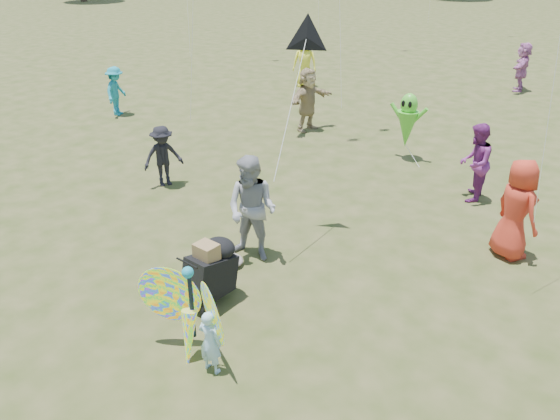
{
  "coord_description": "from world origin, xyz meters",
  "views": [
    {
      "loc": [
        4.43,
        -5.34,
        5.18
      ],
      "look_at": [
        -0.2,
        1.5,
        1.1
      ],
      "focal_mm": 35.0,
      "sensor_mm": 36.0,
      "label": 1
    }
  ],
  "objects_px": {
    "crowd_a": "(516,209)",
    "crowd_b": "(163,156)",
    "child_girl": "(210,342)",
    "jogging_stroller": "(212,268)",
    "alien_kite": "(407,123)",
    "crowd_g": "(305,62)",
    "crowd_d": "(308,100)",
    "crowd_i": "(116,91)",
    "crowd_j": "(522,67)",
    "butterfly_kite": "(190,315)",
    "adult_man": "(252,209)",
    "crowd_e": "(475,163)"
  },
  "relations": [
    {
      "from": "alien_kite",
      "to": "crowd_j",
      "type": "bearing_deg",
      "value": 85.21
    },
    {
      "from": "alien_kite",
      "to": "jogging_stroller",
      "type": "bearing_deg",
      "value": -90.03
    },
    {
      "from": "crowd_d",
      "to": "jogging_stroller",
      "type": "relative_size",
      "value": 1.72
    },
    {
      "from": "crowd_a",
      "to": "crowd_b",
      "type": "height_order",
      "value": "crowd_a"
    },
    {
      "from": "crowd_i",
      "to": "alien_kite",
      "type": "bearing_deg",
      "value": -103.13
    },
    {
      "from": "child_girl",
      "to": "crowd_j",
      "type": "height_order",
      "value": "crowd_j"
    },
    {
      "from": "crowd_j",
      "to": "alien_kite",
      "type": "xyz_separation_m",
      "value": [
        -0.78,
        -9.34,
        0.07
      ]
    },
    {
      "from": "adult_man",
      "to": "crowd_e",
      "type": "bearing_deg",
      "value": 53.33
    },
    {
      "from": "crowd_j",
      "to": "butterfly_kite",
      "type": "distance_m",
      "value": 18.21
    },
    {
      "from": "crowd_a",
      "to": "crowd_j",
      "type": "bearing_deg",
      "value": -41.28
    },
    {
      "from": "crowd_g",
      "to": "butterfly_kite",
      "type": "xyz_separation_m",
      "value": [
        7.0,
        -14.24,
        -0.27
      ]
    },
    {
      "from": "crowd_a",
      "to": "crowd_g",
      "type": "xyz_separation_m",
      "value": [
        -9.96,
        9.0,
        0.01
      ]
    },
    {
      "from": "adult_man",
      "to": "crowd_g",
      "type": "relative_size",
      "value": 1.03
    },
    {
      "from": "crowd_b",
      "to": "crowd_g",
      "type": "relative_size",
      "value": 0.76
    },
    {
      "from": "child_girl",
      "to": "jogging_stroller",
      "type": "distance_m",
      "value": 1.57
    },
    {
      "from": "crowd_b",
      "to": "butterfly_kite",
      "type": "bearing_deg",
      "value": -103.91
    },
    {
      "from": "crowd_a",
      "to": "jogging_stroller",
      "type": "bearing_deg",
      "value": 86.17
    },
    {
      "from": "crowd_b",
      "to": "jogging_stroller",
      "type": "xyz_separation_m",
      "value": [
        3.97,
        -2.92,
        -0.1
      ]
    },
    {
      "from": "crowd_g",
      "to": "crowd_d",
      "type": "bearing_deg",
      "value": -80.29
    },
    {
      "from": "crowd_e",
      "to": "crowd_a",
      "type": "bearing_deg",
      "value": 24.73
    },
    {
      "from": "crowd_a",
      "to": "alien_kite",
      "type": "xyz_separation_m",
      "value": [
        -3.53,
        3.62,
        0.04
      ]
    },
    {
      "from": "adult_man",
      "to": "crowd_g",
      "type": "xyz_separation_m",
      "value": [
        -6.14,
        11.68,
        -0.03
      ]
    },
    {
      "from": "crowd_d",
      "to": "crowd_e",
      "type": "height_order",
      "value": "crowd_d"
    },
    {
      "from": "child_girl",
      "to": "crowd_d",
      "type": "xyz_separation_m",
      "value": [
        -4.38,
        9.58,
        0.46
      ]
    },
    {
      "from": "adult_man",
      "to": "crowd_e",
      "type": "relative_size",
      "value": 1.12
    },
    {
      "from": "crowd_i",
      "to": "jogging_stroller",
      "type": "distance_m",
      "value": 11.31
    },
    {
      "from": "crowd_i",
      "to": "alien_kite",
      "type": "distance_m",
      "value": 9.54
    },
    {
      "from": "adult_man",
      "to": "butterfly_kite",
      "type": "height_order",
      "value": "adult_man"
    },
    {
      "from": "alien_kite",
      "to": "crowd_g",
      "type": "bearing_deg",
      "value": 140.11
    },
    {
      "from": "crowd_d",
      "to": "crowd_b",
      "type": "bearing_deg",
      "value": -176.34
    },
    {
      "from": "crowd_j",
      "to": "alien_kite",
      "type": "bearing_deg",
      "value": -12.96
    },
    {
      "from": "child_girl",
      "to": "crowd_j",
      "type": "distance_m",
      "value": 18.31
    },
    {
      "from": "adult_man",
      "to": "crowd_d",
      "type": "xyz_separation_m",
      "value": [
        -3.09,
        6.93,
        -0.03
      ]
    },
    {
      "from": "crowd_a",
      "to": "crowd_i",
      "type": "xyz_separation_m",
      "value": [
        -12.95,
        2.14,
        -0.15
      ]
    },
    {
      "from": "crowd_g",
      "to": "butterfly_kite",
      "type": "bearing_deg",
      "value": -86.77
    },
    {
      "from": "crowd_d",
      "to": "crowd_g",
      "type": "relative_size",
      "value": 0.99
    },
    {
      "from": "child_girl",
      "to": "crowd_b",
      "type": "relative_size",
      "value": 0.66
    },
    {
      "from": "crowd_b",
      "to": "crowd_e",
      "type": "relative_size",
      "value": 0.83
    },
    {
      "from": "child_girl",
      "to": "crowd_g",
      "type": "distance_m",
      "value": 16.15
    },
    {
      "from": "crowd_d",
      "to": "crowd_j",
      "type": "bearing_deg",
      "value": -15.77
    },
    {
      "from": "alien_kite",
      "to": "crowd_a",
      "type": "bearing_deg",
      "value": -45.78
    },
    {
      "from": "crowd_i",
      "to": "crowd_j",
      "type": "xyz_separation_m",
      "value": [
        10.21,
        10.82,
        0.12
      ]
    },
    {
      "from": "crowd_a",
      "to": "crowd_e",
      "type": "height_order",
      "value": "crowd_a"
    },
    {
      "from": "crowd_a",
      "to": "crowd_b",
      "type": "bearing_deg",
      "value": 45.82
    },
    {
      "from": "child_girl",
      "to": "alien_kite",
      "type": "bearing_deg",
      "value": -85.42
    },
    {
      "from": "butterfly_kite",
      "to": "adult_man",
      "type": "bearing_deg",
      "value": 108.59
    },
    {
      "from": "crowd_j",
      "to": "butterfly_kite",
      "type": "relative_size",
      "value": 1.04
    },
    {
      "from": "jogging_stroller",
      "to": "alien_kite",
      "type": "distance_m",
      "value": 7.75
    },
    {
      "from": "adult_man",
      "to": "alien_kite",
      "type": "bearing_deg",
      "value": 78.66
    },
    {
      "from": "crowd_b",
      "to": "crowd_i",
      "type": "xyz_separation_m",
      "value": [
        -5.45,
        3.34,
        0.07
      ]
    }
  ]
}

